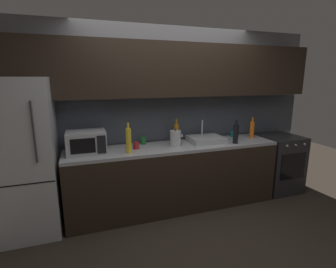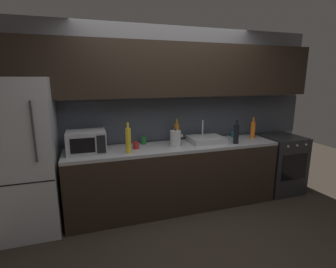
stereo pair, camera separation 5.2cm
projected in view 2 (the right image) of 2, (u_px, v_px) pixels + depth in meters
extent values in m
plane|color=#2D261E|center=(202.00, 244.00, 2.78)|extent=(10.00, 10.00, 0.00)
cube|color=slate|center=(166.00, 116.00, 3.72)|extent=(4.63, 0.10, 2.50)
cube|color=#3D424C|center=(168.00, 120.00, 3.68)|extent=(4.63, 0.01, 0.60)
cube|color=black|center=(171.00, 70.00, 3.37)|extent=(4.26, 0.34, 0.70)
cube|color=black|center=(175.00, 178.00, 3.52)|extent=(2.89, 0.60, 0.86)
cube|color=#9E9EA3|center=(175.00, 147.00, 3.43)|extent=(2.89, 0.60, 0.04)
cube|color=#B7BABF|center=(25.00, 158.00, 2.88)|extent=(0.68, 0.66, 1.81)
cube|color=black|center=(20.00, 184.00, 2.61)|extent=(0.67, 0.00, 0.01)
cylinder|color=#333333|center=(34.00, 132.00, 2.53)|extent=(0.02, 0.02, 0.63)
cube|color=#232326|center=(280.00, 164.00, 4.06)|extent=(0.60, 0.60, 0.90)
cube|color=black|center=(294.00, 167.00, 3.76)|extent=(0.45, 0.01, 0.40)
cylinder|color=#B2B2B7|center=(288.00, 147.00, 3.63)|extent=(0.03, 0.02, 0.03)
cylinder|color=#B2B2B7|center=(297.00, 146.00, 3.68)|extent=(0.03, 0.02, 0.03)
cylinder|color=#B2B2B7|center=(306.00, 145.00, 3.73)|extent=(0.03, 0.02, 0.03)
cube|color=#A8AAAF|center=(86.00, 142.00, 3.07)|extent=(0.46, 0.34, 0.27)
cube|color=black|center=(83.00, 146.00, 2.90)|extent=(0.28, 0.01, 0.18)
cube|color=black|center=(101.00, 144.00, 2.96)|extent=(0.10, 0.01, 0.22)
cube|color=#ADAFB5|center=(206.00, 140.00, 3.59)|extent=(0.48, 0.38, 0.08)
cylinder|color=silver|center=(203.00, 127.00, 3.68)|extent=(0.02, 0.02, 0.22)
cylinder|color=#B7BABF|center=(175.00, 138.00, 3.37)|extent=(0.15, 0.15, 0.21)
sphere|color=black|center=(175.00, 130.00, 3.34)|extent=(0.02, 0.02, 0.02)
cone|color=#B7BABF|center=(182.00, 135.00, 3.39)|extent=(0.03, 0.03, 0.05)
cylinder|color=gold|center=(128.00, 141.00, 3.06)|extent=(0.07, 0.07, 0.30)
cylinder|color=gold|center=(128.00, 126.00, 3.02)|extent=(0.03, 0.03, 0.07)
cylinder|color=orange|center=(253.00, 130.00, 3.82)|extent=(0.07, 0.07, 0.25)
cylinder|color=orange|center=(254.00, 120.00, 3.79)|extent=(0.03, 0.03, 0.07)
cylinder|color=black|center=(236.00, 134.00, 3.50)|extent=(0.07, 0.07, 0.26)
cylinder|color=black|center=(237.00, 123.00, 3.46)|extent=(0.03, 0.03, 0.07)
cylinder|color=#B27019|center=(177.00, 133.00, 3.59)|extent=(0.07, 0.07, 0.26)
cylinder|color=#B27019|center=(177.00, 121.00, 3.56)|extent=(0.03, 0.03, 0.07)
cylinder|color=#19666B|center=(234.00, 134.00, 3.92)|extent=(0.09, 0.09, 0.09)
cylinder|color=#1E6B2D|center=(143.00, 140.00, 3.50)|extent=(0.08, 0.08, 0.10)
cylinder|color=#A82323|center=(136.00, 145.00, 3.25)|extent=(0.07, 0.07, 0.09)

